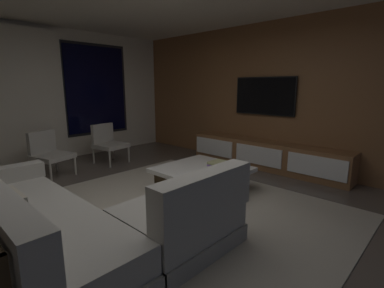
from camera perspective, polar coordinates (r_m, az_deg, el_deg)
floor at (r=3.48m, az=-8.05°, el=-14.62°), size 9.20×9.20×0.00m
back_wall_with_window at (r=6.36m, az=-29.90°, el=8.43°), size 6.60×0.30×2.70m
media_wall at (r=5.56m, az=17.33°, el=9.25°), size 0.12×7.80×2.70m
area_rug at (r=3.62m, az=-2.58°, el=-13.35°), size 3.20×3.80×0.01m
sectional_couch at (r=2.88m, az=-22.54°, el=-14.93°), size 1.98×2.50×0.82m
coffee_table at (r=4.18m, az=2.09°, el=-7.12°), size 1.16×1.16×0.36m
book_stack_on_coffee_table at (r=4.13m, az=5.35°, el=-4.16°), size 0.29×0.21×0.10m
accent_chair_near_window at (r=5.94m, az=-16.71°, el=0.51°), size 0.62×0.63×0.78m
accent_chair_by_curtain at (r=5.40m, az=-27.09°, el=-1.39°), size 0.68×0.69×0.78m
media_console at (r=5.47m, az=14.80°, el=-2.27°), size 0.46×3.10×0.52m
mounted_tv at (r=5.58m, az=14.50°, el=9.41°), size 0.05×1.23×0.71m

